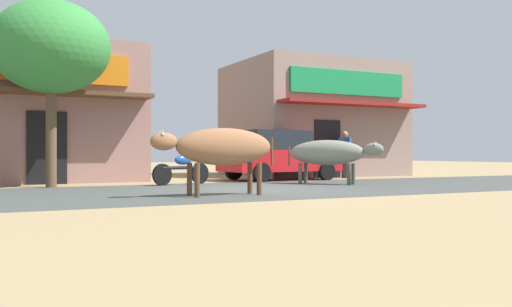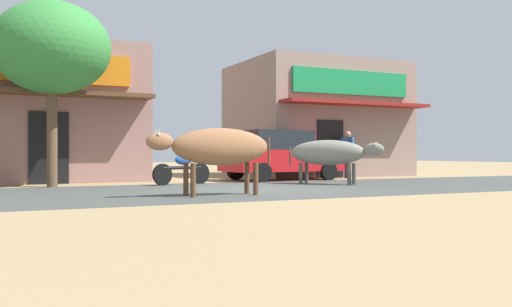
# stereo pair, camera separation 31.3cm
# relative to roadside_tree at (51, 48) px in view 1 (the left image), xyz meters

# --- Properties ---
(ground) EXTENTS (80.00, 80.00, 0.00)m
(ground) POSITION_rel_roadside_tree_xyz_m (4.39, -3.15, -3.67)
(ground) COLOR #9B8158
(asphalt_road) EXTENTS (72.00, 6.28, 0.00)m
(asphalt_road) POSITION_rel_roadside_tree_xyz_m (4.39, -3.15, -3.66)
(asphalt_road) COLOR #424643
(asphalt_road) RESTS_ON ground
(storefront_left_cafe) EXTENTS (7.27, 5.93, 4.34)m
(storefront_left_cafe) POSITION_rel_roadside_tree_xyz_m (-0.52, 4.01, -1.49)
(storefront_left_cafe) COLOR #9A6E67
(storefront_left_cafe) RESTS_ON ground
(storefront_right_club) EXTENTS (6.27, 5.93, 4.50)m
(storefront_right_club) POSITION_rel_roadside_tree_xyz_m (10.60, 4.01, -1.41)
(storefront_right_club) COLOR gray
(storefront_right_club) RESTS_ON ground
(roadside_tree) EXTENTS (3.05, 3.05, 4.91)m
(roadside_tree) POSITION_rel_roadside_tree_xyz_m (0.00, 0.00, 0.00)
(roadside_tree) COLOR brown
(roadside_tree) RESTS_ON ground
(parked_hatchback_car) EXTENTS (4.05, 2.19, 1.64)m
(parked_hatchback_car) POSITION_rel_roadside_tree_xyz_m (7.22, 0.79, -2.82)
(parked_hatchback_car) COLOR red
(parked_hatchback_car) RESTS_ON ground
(parked_motorcycle) EXTENTS (1.86, 0.64, 1.05)m
(parked_motorcycle) POSITION_rel_roadside_tree_xyz_m (3.49, -0.36, -3.20)
(parked_motorcycle) COLOR black
(parked_motorcycle) RESTS_ON ground
(cow_near_brown) EXTENTS (2.78, 0.65, 1.43)m
(cow_near_brown) POSITION_rel_roadside_tree_xyz_m (2.88, -4.65, -2.65)
(cow_near_brown) COLOR #90603F
(cow_near_brown) RESTS_ON ground
(cow_far_dark) EXTENTS (2.12, 2.44, 1.28)m
(cow_far_dark) POSITION_rel_roadside_tree_xyz_m (7.35, -2.03, -2.76)
(cow_far_dark) COLOR gray
(cow_far_dark) RESTS_ON ground
(pedestrian_by_shop) EXTENTS (0.46, 0.61, 1.69)m
(pedestrian_by_shop) POSITION_rel_roadside_tree_xyz_m (10.10, 1.00, -2.67)
(pedestrian_by_shop) COLOR #3F3F47
(pedestrian_by_shop) RESTS_ON ground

